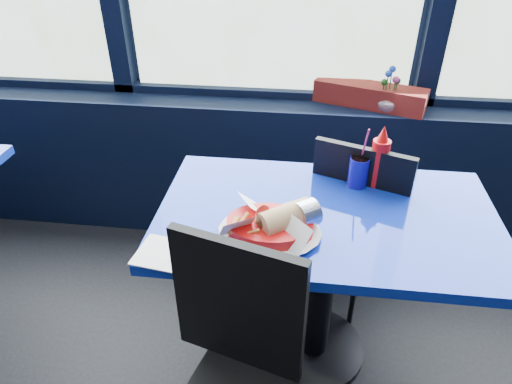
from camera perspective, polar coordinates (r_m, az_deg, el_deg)
name	(u,v)px	position (r m, az deg, el deg)	size (l,w,h in m)	color
window_sill	(267,169)	(2.56, 1.34, 2.89)	(5.00, 0.26, 0.80)	black
near_table	(323,252)	(1.75, 8.36, -7.45)	(1.20, 0.70, 0.75)	black
chair_near_front	(244,378)	(1.41, -1.49, -22.19)	(0.53, 0.53, 0.94)	black
chair_near_back	(343,214)	(2.04, 10.80, -2.67)	(0.52, 0.52, 0.90)	black
planter_box	(370,95)	(2.39, 14.01, 11.67)	(0.55, 0.14, 0.11)	maroon
flower_vase	(388,98)	(2.34, 16.20, 11.18)	(0.13, 0.13, 0.22)	silver
food_basket	(272,225)	(1.50, 2.01, -4.14)	(0.34, 0.34, 0.11)	red
ketchup_bottle	(379,159)	(1.78, 15.15, 3.94)	(0.07, 0.07, 0.25)	red
soda_cup	(358,171)	(1.78, 12.68, 2.58)	(0.08, 0.08, 0.25)	#110C88
napkin	(161,253)	(1.48, -11.76, -7.43)	(0.15, 0.15, 0.00)	white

